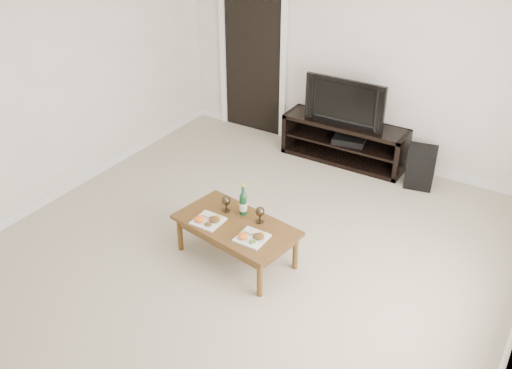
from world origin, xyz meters
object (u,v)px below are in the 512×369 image
object	(u,v)px
media_console	(344,142)
television	(348,100)
coffee_table	(236,241)
subwoofer	(421,167)

from	to	relation	value
media_console	television	xyz separation A→B (m)	(0.00, 0.00, 0.58)
television	coffee_table	xyz separation A→B (m)	(-0.04, -2.47, -0.64)
subwoofer	media_console	bearing A→B (deg)	164.02
coffee_table	television	bearing A→B (deg)	88.98
subwoofer	coffee_table	size ratio (longest dim) A/B	0.41
media_console	coffee_table	world-z (taller)	media_console
media_console	coffee_table	size ratio (longest dim) A/B	1.36
television	subwoofer	xyz separation A→B (m)	(1.05, -0.09, -0.61)
coffee_table	subwoofer	bearing A→B (deg)	65.41
television	coffee_table	bearing A→B (deg)	-91.35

